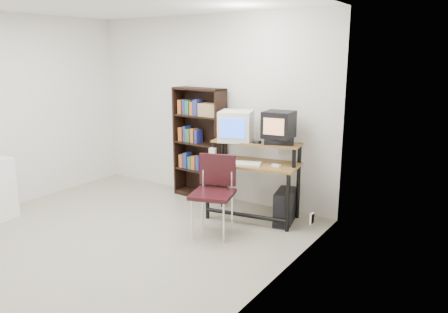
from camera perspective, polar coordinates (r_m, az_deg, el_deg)
The scene contains 16 objects.
floor at distance 5.24m, azimuth -14.93°, elevation -10.44°, with size 4.00×4.00×0.01m, color #A59F89.
back_wall at distance 6.35m, azimuth -2.11°, elevation 6.36°, with size 4.00×0.01×2.60m, color silver.
right_wall at distance 3.63m, azimuth 5.46°, elevation 1.10°, with size 0.01×4.00×2.60m, color silver.
computer_desk at distance 5.50m, azimuth 3.90°, elevation -1.32°, with size 1.21×0.74×0.98m.
crt_monitor at distance 5.60m, azimuth 1.60°, elevation 4.01°, with size 0.52×0.52×0.39m.
vcr at distance 5.43m, azimuth 7.21°, elevation 1.98°, with size 0.36×0.26×0.08m, color black.
crt_tv at distance 5.42m, azimuth 7.16°, elevation 4.15°, with size 0.38×0.38×0.33m.
cd_spindle at distance 5.43m, azimuth 4.29°, elevation 1.88°, with size 0.12×0.12×0.05m, color #26262B.
keyboard at distance 5.39m, azimuth 2.34°, elevation -0.98°, with size 0.47×0.21×0.04m, color silver.
mousepad at distance 5.31m, azimuth 6.67°, elevation -1.43°, with size 0.22×0.18×0.01m, color black.
mouse at distance 5.32m, azimuth 6.83°, elevation -1.22°, with size 0.10×0.06×0.03m, color white.
desk_speaker at distance 5.59m, azimuth -1.50°, elevation 0.25°, with size 0.08×0.07×0.17m, color silver.
pc_tower at distance 5.50m, azimuth 7.93°, elevation -6.54°, with size 0.20×0.45×0.42m, color black.
school_chair at distance 5.07m, azimuth -1.25°, elevation -3.87°, with size 0.58×0.58×0.92m.
bookshelf at distance 6.33m, azimuth -3.09°, elevation 1.99°, with size 0.81×0.31×1.60m.
wall_outlet at distance 4.93m, azimuth 11.40°, elevation -7.95°, with size 0.02×0.08×0.12m, color beige.
Camera 1 is at (3.65, -3.15, 2.06)m, focal length 35.00 mm.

